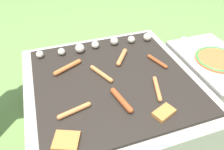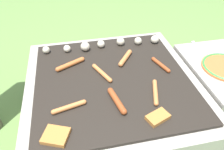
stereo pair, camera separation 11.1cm
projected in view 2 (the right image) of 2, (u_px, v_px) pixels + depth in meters
ground_plane at (112, 124)px, 1.47m from camera, size 14.00×14.00×0.00m
grill at (112, 103)px, 1.34m from camera, size 0.95×0.95×0.41m
side_ledge at (213, 91)px, 1.43m from camera, size 0.37×0.57×0.41m
sausage_front_left at (125, 58)px, 1.34m from camera, size 0.12×0.15×0.03m
sausage_back_left at (102, 73)px, 1.23m from camera, size 0.09×0.17×0.02m
sausage_mid_left at (117, 101)px, 1.06m from camera, size 0.06×0.18×0.03m
sausage_back_center at (161, 65)px, 1.29m from camera, size 0.07×0.15×0.02m
sausage_front_center at (69, 107)px, 1.03m from camera, size 0.17×0.06×0.02m
sausage_back_right at (155, 92)px, 1.11m from camera, size 0.07×0.18×0.02m
sausage_mid_right at (70, 64)px, 1.29m from camera, size 0.18×0.10×0.03m
bread_slice_right at (158, 117)px, 0.98m from camera, size 0.12×0.10×0.02m
bread_slice_center at (56, 136)px, 0.91m from camera, size 0.13×0.12×0.02m
mushroom_row at (107, 44)px, 1.44m from camera, size 0.77×0.08×0.06m
fork_utensil at (200, 47)px, 1.45m from camera, size 0.04×0.19×0.01m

